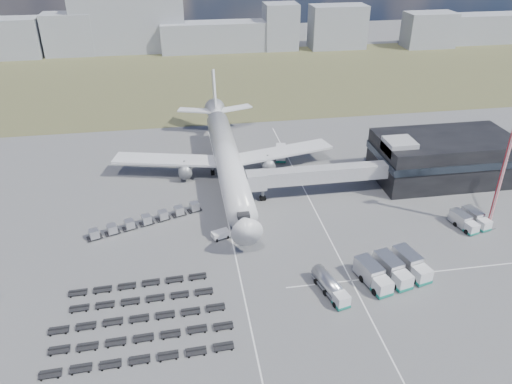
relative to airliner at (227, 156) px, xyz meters
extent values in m
plane|color=#565659|center=(0.00, -32.38, -5.29)|extent=(420.00, 420.00, 0.00)
cube|color=brown|center=(0.00, 77.62, -5.29)|extent=(420.00, 90.00, 0.01)
cube|color=silver|center=(-2.00, -27.38, -5.29)|extent=(0.25, 110.00, 0.01)
cube|color=silver|center=(16.00, -27.38, -5.29)|extent=(0.25, 110.00, 0.01)
cube|color=silver|center=(25.00, -40.38, -5.29)|extent=(40.00, 0.25, 0.01)
cube|color=black|center=(48.00, -8.38, -0.29)|extent=(30.00, 16.00, 10.00)
cube|color=#262D38|center=(48.00, -8.38, 0.91)|extent=(30.40, 16.40, 1.60)
cube|color=#939399|center=(36.00, -10.38, 4.21)|extent=(6.00, 6.00, 3.00)
cube|color=#939399|center=(18.10, -11.88, -0.19)|extent=(29.80, 3.00, 3.00)
cube|color=#939399|center=(4.70, -12.38, -0.19)|extent=(4.00, 3.60, 3.40)
cylinder|color=slate|center=(6.20, -11.88, -2.74)|extent=(0.70, 0.70, 5.10)
cylinder|color=black|center=(6.20, -11.88, -4.84)|extent=(1.40, 0.90, 1.40)
cylinder|color=silver|center=(0.00, -2.38, 0.01)|extent=(5.60, 48.00, 5.60)
cone|color=silver|center=(0.00, -28.88, 0.01)|extent=(5.60, 5.00, 5.60)
cone|color=silver|center=(0.00, 25.62, 0.81)|extent=(5.60, 8.00, 5.60)
cube|color=black|center=(0.00, -26.88, 0.81)|extent=(2.20, 2.00, 0.80)
cube|color=silver|center=(-13.00, 2.62, -1.19)|extent=(25.59, 11.38, 0.50)
cube|color=silver|center=(13.00, 2.62, -1.19)|extent=(25.59, 11.38, 0.50)
cylinder|color=slate|center=(-9.50, 0.62, -2.89)|extent=(3.00, 5.00, 3.00)
cylinder|color=slate|center=(9.50, 0.62, -2.89)|extent=(3.00, 5.00, 3.00)
cube|color=silver|center=(-5.50, 27.62, 1.21)|extent=(9.49, 5.63, 0.35)
cube|color=silver|center=(5.50, 27.62, 1.21)|extent=(9.49, 5.63, 0.35)
cube|color=silver|center=(0.00, 28.62, 6.51)|extent=(0.50, 9.06, 11.45)
cylinder|color=slate|center=(0.00, -23.38, -4.04)|extent=(0.50, 0.50, 2.50)
cylinder|color=slate|center=(-3.20, 1.62, -4.04)|extent=(0.60, 0.60, 2.50)
cylinder|color=slate|center=(3.20, 1.62, -4.04)|extent=(0.60, 0.60, 2.50)
cylinder|color=black|center=(0.00, -23.38, -4.79)|extent=(0.50, 1.20, 1.20)
cube|color=gray|center=(-75.45, 122.85, 2.69)|extent=(22.61, 12.00, 15.97)
cube|color=gray|center=(-52.87, 124.64, 3.24)|extent=(20.24, 12.00, 17.06)
cube|color=gray|center=(-27.83, 125.12, 6.91)|extent=(46.77, 12.00, 24.41)
cube|color=gray|center=(7.70, 120.72, 0.86)|extent=(45.08, 12.00, 12.31)
cube|color=gray|center=(37.41, 120.15, 4.39)|extent=(14.46, 12.00, 19.36)
cube|color=gray|center=(62.76, 118.18, 3.87)|extent=(24.39, 12.00, 18.33)
cube|color=gray|center=(103.99, 113.37, 2.20)|extent=(21.89, 12.00, 14.98)
cube|color=gray|center=(136.69, 117.31, 1.12)|extent=(42.07, 12.00, 12.82)
cube|color=silver|center=(12.39, -46.01, -4.01)|extent=(2.56, 2.56, 2.03)
cube|color=#157764|center=(12.39, -46.01, -4.81)|extent=(2.67, 2.67, 0.44)
cylinder|color=silver|center=(11.38, -41.80, -3.61)|extent=(3.71, 6.96, 2.21)
cube|color=slate|center=(11.38, -41.80, -4.63)|extent=(3.62, 6.94, 0.31)
cylinder|color=black|center=(11.69, -43.09, -4.85)|extent=(2.46, 1.48, 0.97)
cube|color=silver|center=(-4.00, -24.52, -4.56)|extent=(3.64, 2.77, 1.46)
cube|color=silver|center=(14.14, 7.63, -3.74)|extent=(3.44, 6.17, 2.72)
cube|color=#157764|center=(14.14, 7.63, -4.86)|extent=(3.55, 6.28, 0.44)
cube|color=silver|center=(19.67, -44.28, -3.83)|extent=(3.09, 3.01, 2.47)
cube|color=#157764|center=(19.67, -44.28, -4.79)|extent=(3.23, 3.14, 0.51)
cube|color=silver|center=(18.75, -40.46, -3.38)|extent=(3.83, 5.66, 2.92)
cube|color=silver|center=(23.39, -43.39, -3.83)|extent=(3.09, 3.01, 2.47)
cube|color=#157764|center=(23.39, -43.39, -4.79)|extent=(3.23, 3.14, 0.51)
cube|color=silver|center=(22.47, -39.56, -3.38)|extent=(3.83, 5.66, 2.92)
cube|color=silver|center=(27.11, -42.50, -3.83)|extent=(3.09, 3.01, 2.47)
cube|color=#157764|center=(27.11, -42.50, -4.79)|extent=(3.23, 3.14, 0.51)
cube|color=silver|center=(26.19, -38.67, -3.38)|extent=(3.83, 5.66, 2.92)
cube|color=silver|center=(42.87, -30.62, -4.12)|extent=(2.47, 2.41, 1.97)
cube|color=#157764|center=(42.87, -30.62, -4.89)|extent=(2.58, 2.52, 0.40)
cube|color=silver|center=(42.12, -27.57, -3.77)|extent=(3.07, 4.52, 2.33)
cube|color=silver|center=(45.83, -29.89, -4.12)|extent=(2.47, 2.41, 1.97)
cube|color=#157764|center=(45.83, -29.89, -4.89)|extent=(2.58, 2.52, 0.40)
cube|color=silver|center=(45.09, -26.84, -3.77)|extent=(3.07, 4.52, 2.33)
cube|color=black|center=(-27.14, -21.04, -4.98)|extent=(3.14, 2.51, 0.19)
cube|color=silver|center=(-27.14, -21.04, -4.09)|extent=(2.15, 2.15, 1.57)
cube|color=black|center=(-23.99, -19.88, -4.98)|extent=(3.14, 2.51, 0.19)
cube|color=silver|center=(-23.99, -19.88, -4.09)|extent=(2.15, 2.15, 1.57)
cube|color=black|center=(-20.85, -18.72, -4.98)|extent=(3.14, 2.51, 0.19)
cube|color=silver|center=(-20.85, -18.72, -4.09)|extent=(2.15, 2.15, 1.57)
cube|color=black|center=(-17.70, -17.56, -4.98)|extent=(3.14, 2.51, 0.19)
cube|color=silver|center=(-17.70, -17.56, -4.09)|extent=(2.15, 2.15, 1.57)
cube|color=black|center=(-14.56, -16.40, -4.98)|extent=(3.14, 2.51, 0.19)
cube|color=silver|center=(-14.56, -16.40, -4.09)|extent=(2.15, 2.15, 1.57)
cube|color=black|center=(-11.41, -15.24, -4.98)|extent=(3.14, 2.51, 0.19)
cube|color=silver|center=(-11.41, -15.24, -4.09)|extent=(2.15, 2.15, 1.57)
cube|color=black|center=(-8.27, -14.08, -4.98)|extent=(3.14, 2.51, 0.19)
cube|color=silver|center=(-8.27, -14.08, -4.09)|extent=(2.15, 2.15, 1.57)
cube|color=black|center=(-17.76, -51.97, -4.95)|extent=(26.72, 2.57, 0.69)
cube|color=black|center=(-17.93, -47.97, -4.95)|extent=(26.72, 2.57, 0.69)
cube|color=black|center=(-18.10, -43.97, -4.95)|extent=(26.72, 2.57, 0.69)
cube|color=black|center=(-18.28, -39.97, -4.95)|extent=(22.91, 2.41, 0.69)
cube|color=black|center=(-18.45, -35.97, -4.95)|extent=(22.91, 2.41, 0.69)
cylinder|color=#B01C25|center=(47.31, -29.16, 7.19)|extent=(0.70, 0.70, 24.96)
cube|color=#565659|center=(47.31, -29.16, -5.14)|extent=(2.00, 2.00, 0.30)
camera|label=1|loc=(-9.98, -101.55, 47.52)|focal=35.00mm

